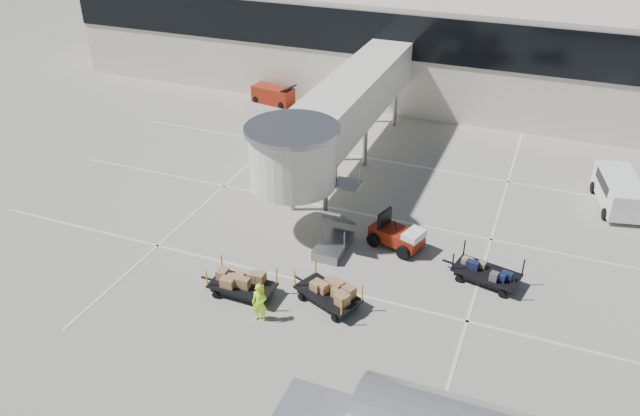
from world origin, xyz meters
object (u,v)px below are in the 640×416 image
at_px(baggage_tug, 398,236).
at_px(ground_worker, 260,303).
at_px(box_cart_far, 242,285).
at_px(minivan, 619,189).
at_px(suitcase_cart, 486,273).
at_px(belt_loader, 273,95).
at_px(box_cart_near, 328,294).

distance_m(baggage_tug, ground_worker, 8.77).
bearing_deg(baggage_tug, ground_worker, -99.39).
xyz_separation_m(box_cart_far, minivan, (16.02, 15.30, 0.49)).
bearing_deg(suitcase_cart, box_cart_far, -140.99).
height_order(minivan, belt_loader, minivan).
height_order(box_cart_near, minivan, minivan).
xyz_separation_m(ground_worker, belt_loader, (-10.84, 24.12, -0.28)).
xyz_separation_m(baggage_tug, ground_worker, (-3.99, -7.80, 0.28)).
distance_m(baggage_tug, minivan, 13.67).
distance_m(suitcase_cart, box_cart_far, 11.45).
relative_size(ground_worker, belt_loader, 0.50).
height_order(baggage_tug, minivan, baggage_tug).
distance_m(baggage_tug, suitcase_cart, 4.88).
xyz_separation_m(box_cart_near, belt_loader, (-13.18, 22.03, 0.09)).
bearing_deg(box_cart_near, box_cart_far, -144.92).
bearing_deg(box_cart_near, minivan, 72.62).
bearing_deg(box_cart_near, baggage_tug, 96.56).
relative_size(suitcase_cart, ground_worker, 2.05).
height_order(suitcase_cart, belt_loader, belt_loader).
bearing_deg(box_cart_near, suitcase_cart, 57.09).
bearing_deg(minivan, box_cart_near, -142.23).
distance_m(box_cart_far, ground_worker, 2.01).
distance_m(baggage_tug, box_cart_far, 8.57).
bearing_deg(minivan, belt_loader, 151.16).
bearing_deg(baggage_tug, box_cart_near, -88.42).
relative_size(suitcase_cart, box_cart_far, 1.04).
height_order(baggage_tug, box_cart_near, baggage_tug).
xyz_separation_m(suitcase_cart, box_cart_near, (-6.34, -4.34, 0.05)).
bearing_deg(minivan, baggage_tug, -152.39).
bearing_deg(box_cart_far, suitcase_cart, 27.55).
relative_size(box_cart_far, belt_loader, 0.98).
relative_size(box_cart_near, belt_loader, 0.99).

